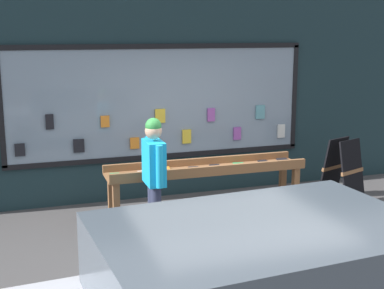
{
  "coord_description": "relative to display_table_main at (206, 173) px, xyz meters",
  "views": [
    {
      "loc": [
        -2.61,
        -6.09,
        2.74
      ],
      "look_at": [
        -0.28,
        0.8,
        1.19
      ],
      "focal_mm": 50.0,
      "sensor_mm": 36.0,
      "label": 1
    }
  ],
  "objects": [
    {
      "name": "person_browsing",
      "position": [
        -0.94,
        -0.63,
        0.27
      ],
      "size": [
        0.23,
        0.66,
        1.67
      ],
      "rotation": [
        0.0,
        0.0,
        1.56
      ],
      "color": "#2D334C",
      "rests_on": "ground_plane"
    },
    {
      "name": "small_dog",
      "position": [
        -0.53,
        -0.84,
        -0.42
      ],
      "size": [
        0.37,
        0.53,
        0.41
      ],
      "rotation": [
        0.0,
        0.0,
        2.07
      ],
      "color": "black",
      "rests_on": "ground_plane"
    },
    {
      "name": "ground_plane",
      "position": [
        0.0,
        -1.0,
        -0.7
      ],
      "size": [
        40.0,
        40.0,
        0.0
      ],
      "primitive_type": "plane",
      "color": "#474444"
    },
    {
      "name": "sandwich_board_sign",
      "position": [
        2.44,
        0.15,
        -0.19
      ],
      "size": [
        0.69,
        0.73,
        1.02
      ],
      "rotation": [
        0.0,
        0.0,
        0.36
      ],
      "color": "black",
      "rests_on": "ground_plane"
    },
    {
      "name": "shopfront_facade",
      "position": [
        -0.06,
        1.39,
        1.08
      ],
      "size": [
        8.67,
        0.29,
        3.61
      ],
      "color": "#192D33",
      "rests_on": "ground_plane"
    },
    {
      "name": "display_table_main",
      "position": [
        0.0,
        0.0,
        0.0
      ],
      "size": [
        2.94,
        0.61,
        0.87
      ],
      "color": "brown",
      "rests_on": "ground_plane"
    }
  ]
}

